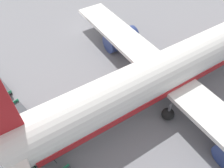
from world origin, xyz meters
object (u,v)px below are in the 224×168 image
baggage_dolly_row_mid_b_col_b (0,89)px  baggage_dolly_row_mid_b_col_c (20,113)px  airplane (174,67)px  baggage_dolly_row_mid_b_col_d (42,147)px  baggage_dolly_row_mid_a_col_d (20,163)px

baggage_dolly_row_mid_b_col_b → baggage_dolly_row_mid_b_col_c: size_ratio=1.00×
airplane → baggage_dolly_row_mid_b_col_b: (-10.55, -14.91, -2.57)m
baggage_dolly_row_mid_b_col_b → baggage_dolly_row_mid_b_col_d: size_ratio=1.00×
airplane → baggage_dolly_row_mid_b_col_d: airplane is taller
airplane → baggage_dolly_row_mid_b_col_b: airplane is taller
airplane → baggage_dolly_row_mid_b_col_b: 18.44m
airplane → baggage_dolly_row_mid_a_col_d: bearing=-95.1°
baggage_dolly_row_mid_b_col_c → baggage_dolly_row_mid_b_col_d: size_ratio=1.00×
baggage_dolly_row_mid_b_col_b → baggage_dolly_row_mid_b_col_d: 8.89m
baggage_dolly_row_mid_b_col_b → baggage_dolly_row_mid_b_col_c: same height
baggage_dolly_row_mid_a_col_d → baggage_dolly_row_mid_b_col_d: size_ratio=0.99×
airplane → baggage_dolly_row_mid_b_col_c: airplane is taller
baggage_dolly_row_mid_b_col_c → airplane: bearing=66.5°
airplane → baggage_dolly_row_mid_a_col_d: airplane is taller
baggage_dolly_row_mid_a_col_d → baggage_dolly_row_mid_b_col_c: size_ratio=0.99×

